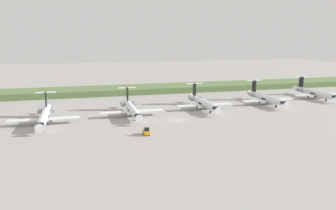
# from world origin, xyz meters

# --- Properties ---
(ground_plane) EXTENTS (500.00, 500.00, 0.00)m
(ground_plane) POSITION_xyz_m (0.00, 30.00, 0.00)
(ground_plane) COLOR #9E9B96
(grass_berm) EXTENTS (320.00, 20.00, 2.94)m
(grass_berm) POSITION_xyz_m (0.00, 63.70, 1.47)
(grass_berm) COLOR #597542
(grass_berm) RESTS_ON ground
(regional_jet_second) EXTENTS (22.81, 31.00, 9.00)m
(regional_jet_second) POSITION_xyz_m (-44.07, 7.52, 2.54)
(regional_jet_second) COLOR white
(regional_jet_second) RESTS_ON ground
(regional_jet_third) EXTENTS (22.81, 31.00, 9.00)m
(regional_jet_third) POSITION_xyz_m (-14.07, 11.50, 2.54)
(regional_jet_third) COLOR white
(regional_jet_third) RESTS_ON ground
(regional_jet_fourth) EXTENTS (22.81, 31.00, 9.00)m
(regional_jet_fourth) POSITION_xyz_m (15.48, 15.97, 2.54)
(regional_jet_fourth) COLOR white
(regional_jet_fourth) RESTS_ON ground
(regional_jet_fifth) EXTENTS (22.81, 31.00, 9.00)m
(regional_jet_fifth) POSITION_xyz_m (45.37, 18.57, 2.54)
(regional_jet_fifth) COLOR white
(regional_jet_fifth) RESTS_ON ground
(regional_jet_sixth) EXTENTS (22.81, 31.00, 9.00)m
(regional_jet_sixth) POSITION_xyz_m (75.28, 25.24, 2.54)
(regional_jet_sixth) COLOR white
(regional_jet_sixth) RESTS_ON ground
(baggage_tug) EXTENTS (1.72, 3.20, 2.30)m
(baggage_tug) POSITION_xyz_m (-13.88, -14.56, 1.00)
(baggage_tug) COLOR orange
(baggage_tug) RESTS_ON ground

